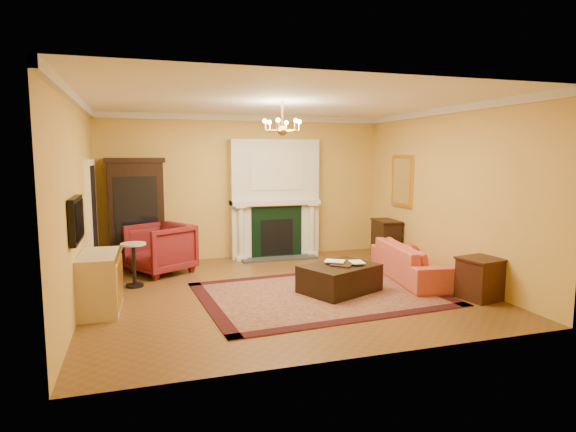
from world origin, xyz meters
name	(u,v)px	position (x,y,z in m)	size (l,w,h in m)	color
floor	(283,291)	(0.00, 0.00, -0.01)	(6.00, 5.50, 0.02)	brown
ceiling	(282,100)	(0.00, 0.00, 3.01)	(6.00, 5.50, 0.02)	white
wall_back	(245,187)	(0.00, 2.76, 1.50)	(6.00, 0.02, 3.00)	gold
wall_front	(359,220)	(0.00, -2.76, 1.50)	(6.00, 0.02, 3.00)	gold
wall_left	(76,204)	(-3.01, 0.00, 1.50)	(0.02, 5.50, 3.00)	gold
wall_right	(446,194)	(3.01, 0.00, 1.50)	(0.02, 5.50, 3.00)	gold
fireplace	(275,201)	(0.60, 2.57, 1.19)	(1.90, 0.70, 2.50)	silver
crown_molding	(266,111)	(0.00, 0.96, 2.94)	(6.00, 5.50, 0.12)	silver
doorway	(93,220)	(-2.95, 1.70, 1.05)	(0.08, 1.05, 2.10)	white
tv_panel	(76,220)	(-2.95, -0.60, 1.35)	(0.09, 0.95, 0.58)	black
gilt_mirror	(402,181)	(2.97, 1.40, 1.65)	(0.06, 0.76, 1.05)	gold
chandelier	(282,127)	(0.00, 0.00, 2.61)	(0.63, 0.55, 0.53)	#C08935
oriental_rug	(319,294)	(0.49, -0.40, 0.01)	(3.64, 2.73, 0.01)	#410D14
china_cabinet	(136,215)	(-2.23, 2.49, 1.02)	(1.02, 0.46, 2.03)	black
wingback_armchair	(160,246)	(-1.82, 1.78, 0.50)	(0.98, 0.92, 1.01)	maroon
pedestal_table	(134,262)	(-2.29, 0.93, 0.43)	(0.41, 0.41, 0.74)	black
commode	(100,282)	(-2.73, -0.22, 0.41)	(0.52, 1.09, 0.81)	#C6B091
coral_sofa	(414,256)	(2.40, -0.03, 0.42)	(2.17, 0.63, 0.85)	#CE5041
end_table	(480,280)	(2.72, -1.35, 0.30)	(0.52, 0.52, 0.60)	#32160D
console_table	(386,240)	(2.78, 1.67, 0.40)	(0.41, 0.71, 0.79)	black
leather_ottoman	(339,278)	(0.83, -0.38, 0.23)	(1.15, 0.84, 0.43)	black
ottoman_tray	(343,264)	(0.89, -0.39, 0.46)	(0.40, 0.31, 0.03)	black
book_a	(334,254)	(0.72, -0.39, 0.63)	(0.23, 0.03, 0.31)	gray
book_b	(351,254)	(1.00, -0.42, 0.61)	(0.21, 0.02, 0.29)	gray
topiary_left	(239,191)	(-0.19, 2.53, 1.44)	(0.15, 0.15, 0.39)	tan
topiary_right	(299,189)	(1.13, 2.53, 1.45)	(0.15, 0.15, 0.40)	tan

